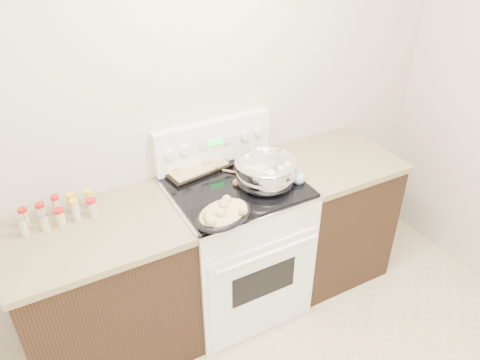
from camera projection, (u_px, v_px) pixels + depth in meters
room_shell at (385, 242)px, 1.11m from camera, size 4.10×3.60×2.75m
counter_left at (106, 293)px, 2.65m from camera, size 0.93×0.67×0.92m
counter_right at (327, 214)px, 3.28m from camera, size 0.73×0.67×0.92m
kitchen_range at (236, 244)px, 2.96m from camera, size 0.78×0.73×1.22m
mixing_bowl at (266, 173)px, 2.66m from camera, size 0.35×0.35×0.21m
roasting_pan at (223, 214)px, 2.39m from camera, size 0.39×0.32×0.11m
baking_sheet at (195, 165)px, 2.86m from camera, size 0.44×0.34×0.06m
wooden_spoon at (238, 179)px, 2.74m from camera, size 0.18×0.20×0.04m
blue_ladle at (298, 176)px, 2.72m from camera, size 0.13×0.26×0.10m
spice_jars at (59, 212)px, 2.43m from camera, size 0.40×0.15×0.13m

